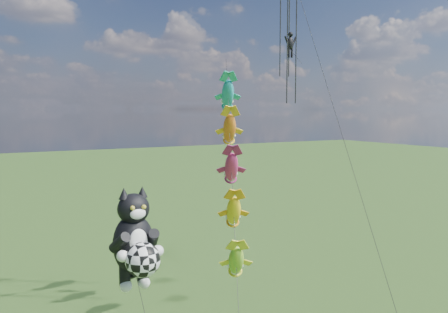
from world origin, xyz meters
TOP-DOWN VIEW (x-y plane):
  - cat_kite_rig at (1.95, 5.94)m, footprint 2.36×4.10m
  - fish_windsock_rig at (10.20, 10.69)m, footprint 7.41×14.25m
  - parafoil_rig at (15.11, 10.87)m, footprint 4.91×17.16m

SIDE VIEW (x-z plane):
  - cat_kite_rig at x=1.95m, z-range 2.23..12.04m
  - fish_windsock_rig at x=10.20m, z-range 1.08..18.56m
  - parafoil_rig at x=15.11m, z-range 6.14..31.32m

